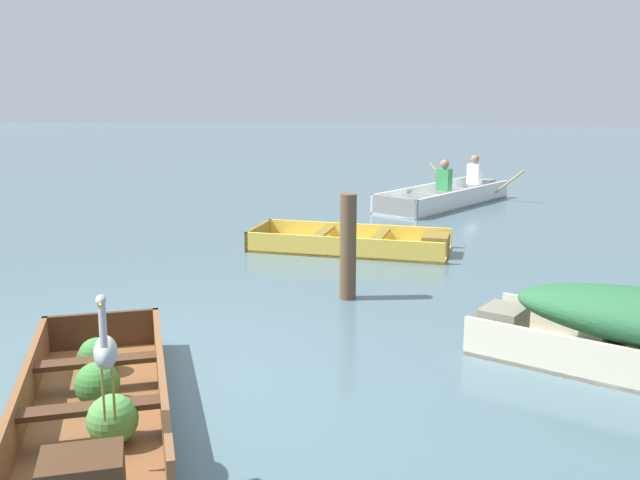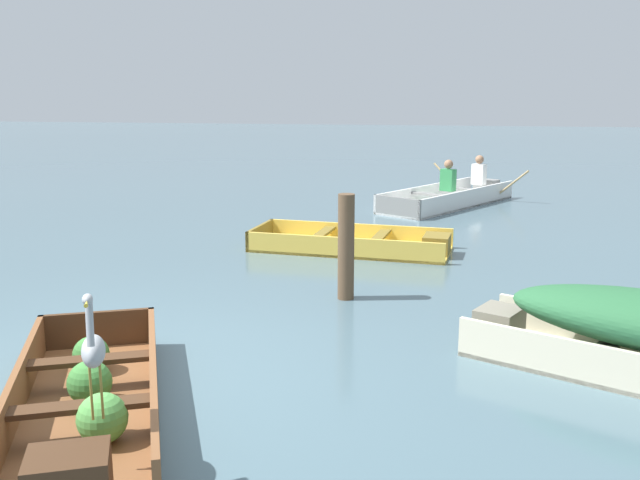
# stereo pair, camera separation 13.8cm
# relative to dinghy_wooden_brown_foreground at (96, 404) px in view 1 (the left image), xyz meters

# --- Properties ---
(ground_plane) EXTENTS (80.00, 80.00, 0.00)m
(ground_plane) POSITION_rel_dinghy_wooden_brown_foreground_xyz_m (-0.08, 0.80, -0.15)
(ground_plane) COLOR #47606B
(dinghy_wooden_brown_foreground) EXTENTS (2.06, 3.00, 0.38)m
(dinghy_wooden_brown_foreground) POSITION_rel_dinghy_wooden_brown_foreground_xyz_m (0.00, 0.00, 0.00)
(dinghy_wooden_brown_foreground) COLOR brown
(dinghy_wooden_brown_foreground) RESTS_ON ground
(skiff_yellow_mid_moored) EXTENTS (2.98, 1.39, 0.30)m
(skiff_yellow_mid_moored) POSITION_rel_dinghy_wooden_brown_foreground_xyz_m (1.26, 5.77, -0.05)
(skiff_yellow_mid_moored) COLOR #E5BC47
(skiff_yellow_mid_moored) RESTS_ON ground
(rowboat_white_with_crew) EXTENTS (3.01, 3.61, 0.93)m
(rowboat_white_with_crew) POSITION_rel_dinghy_wooden_brown_foreground_xyz_m (2.65, 10.32, 0.04)
(rowboat_white_with_crew) COLOR white
(rowboat_white_with_crew) RESTS_ON ground
(heron_on_dinghy) EXTENTS (0.26, 0.44, 0.84)m
(heron_on_dinghy) POSITION_rel_dinghy_wooden_brown_foreground_xyz_m (0.44, -0.68, 0.70)
(heron_on_dinghy) COLOR olive
(heron_on_dinghy) RESTS_ON dinghy_wooden_brown_foreground
(mooring_post) EXTENTS (0.19, 0.19, 1.20)m
(mooring_post) POSITION_rel_dinghy_wooden_brown_foreground_xyz_m (1.40, 3.34, 0.45)
(mooring_post) COLOR brown
(mooring_post) RESTS_ON ground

